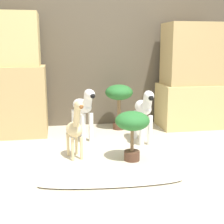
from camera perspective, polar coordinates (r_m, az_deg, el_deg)
The scene contains 10 objects.
ground_plane at distance 2.92m, azimuth 2.96°, elevation -10.19°, with size 14.00×14.00×0.00m, color beige.
wall_back at distance 4.39m, azimuth -2.01°, elevation 12.00°, with size 6.40×0.08×2.20m.
rock_pillar_left at distance 4.03m, azimuth -18.09°, elevation 5.65°, with size 0.84×0.55×1.49m.
rock_pillar_right at distance 4.38m, azimuth 14.29°, elevation 5.80°, with size 0.84×0.55×1.40m.
zebra_right at distance 3.56m, azimuth 5.86°, elevation 0.37°, with size 0.17×0.53×0.63m.
zebra_left at distance 3.66m, azimuth -5.24°, elevation 0.70°, with size 0.29×0.53×0.63m.
giraffe_figurine at distance 3.07m, azimuth -6.76°, elevation -2.72°, with size 0.20×0.38×0.61m.
potted_palm_front at distance 3.00m, azimuth 3.74°, elevation -2.30°, with size 0.33×0.33×0.49m.
potted_palm_back at distance 4.12m, azimuth 1.30°, elevation 3.08°, with size 0.37×0.37×0.60m.
surfboard at distance 2.59m, azimuth -0.27°, elevation -12.72°, with size 1.20×0.28×0.08m.
Camera 1 is at (-0.61, -2.63, 1.10)m, focal length 50.00 mm.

